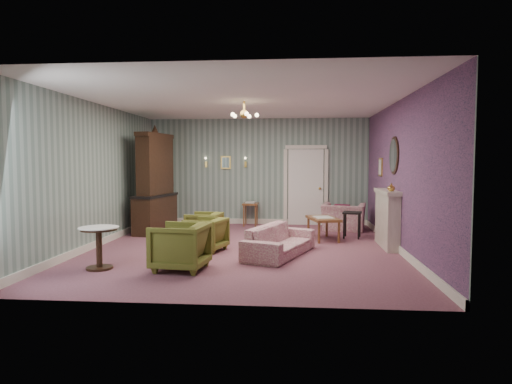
# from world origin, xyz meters

# --- Properties ---
(floor) EXTENTS (7.00, 7.00, 0.00)m
(floor) POSITION_xyz_m (0.00, 0.00, 0.00)
(floor) COLOR #844C5E
(floor) RESTS_ON ground
(ceiling) EXTENTS (7.00, 7.00, 0.00)m
(ceiling) POSITION_xyz_m (0.00, 0.00, 2.90)
(ceiling) COLOR white
(ceiling) RESTS_ON ground
(wall_back) EXTENTS (6.00, 0.00, 6.00)m
(wall_back) POSITION_xyz_m (0.00, 3.50, 1.45)
(wall_back) COLOR slate
(wall_back) RESTS_ON ground
(wall_front) EXTENTS (6.00, 0.00, 6.00)m
(wall_front) POSITION_xyz_m (0.00, -3.50, 1.45)
(wall_front) COLOR slate
(wall_front) RESTS_ON ground
(wall_left) EXTENTS (0.00, 7.00, 7.00)m
(wall_left) POSITION_xyz_m (-3.00, 0.00, 1.45)
(wall_left) COLOR slate
(wall_left) RESTS_ON ground
(wall_right) EXTENTS (0.00, 7.00, 7.00)m
(wall_right) POSITION_xyz_m (3.00, 0.00, 1.45)
(wall_right) COLOR slate
(wall_right) RESTS_ON ground
(wall_right_floral) EXTENTS (0.00, 7.00, 7.00)m
(wall_right_floral) POSITION_xyz_m (2.98, 0.00, 1.45)
(wall_right_floral) COLOR #A85487
(wall_right_floral) RESTS_ON ground
(door) EXTENTS (1.12, 0.12, 2.16)m
(door) POSITION_xyz_m (1.30, 3.46, 1.08)
(door) COLOR white
(door) RESTS_ON floor
(olive_chair_a) EXTENTS (0.84, 0.88, 0.83)m
(olive_chair_a) POSITION_xyz_m (-0.82, -1.83, 0.41)
(olive_chair_a) COLOR brown
(olive_chair_a) RESTS_ON floor
(olive_chair_b) EXTENTS (0.81, 0.84, 0.71)m
(olive_chair_b) POSITION_xyz_m (-0.72, -0.28, 0.36)
(olive_chair_b) COLOR brown
(olive_chair_b) RESTS_ON floor
(olive_chair_c) EXTENTS (0.73, 0.76, 0.70)m
(olive_chair_c) POSITION_xyz_m (-0.95, 0.67, 0.35)
(olive_chair_c) COLOR brown
(olive_chair_c) RESTS_ON floor
(sofa_chintz) EXTENTS (1.18, 1.96, 0.74)m
(sofa_chintz) POSITION_xyz_m (0.72, -0.59, 0.37)
(sofa_chintz) COLOR #953C5D
(sofa_chintz) RESTS_ON floor
(wingback_chair) EXTENTS (1.15, 0.87, 0.91)m
(wingback_chair) POSITION_xyz_m (2.23, 2.50, 0.45)
(wingback_chair) COLOR #953C5D
(wingback_chair) RESTS_ON floor
(dresser) EXTENTS (0.77, 1.60, 2.55)m
(dresser) POSITION_xyz_m (-2.39, 1.82, 1.28)
(dresser) COLOR black
(dresser) RESTS_ON floor
(fireplace) EXTENTS (0.30, 1.40, 1.16)m
(fireplace) POSITION_xyz_m (2.86, 0.40, 0.58)
(fireplace) COLOR beige
(fireplace) RESTS_ON floor
(mantel_vase) EXTENTS (0.15, 0.15, 0.15)m
(mantel_vase) POSITION_xyz_m (2.84, 0.00, 1.23)
(mantel_vase) COLOR gold
(mantel_vase) RESTS_ON fireplace
(oval_mirror) EXTENTS (0.04, 0.76, 0.84)m
(oval_mirror) POSITION_xyz_m (2.96, 0.40, 1.85)
(oval_mirror) COLOR white
(oval_mirror) RESTS_ON wall_right
(framed_print) EXTENTS (0.04, 0.34, 0.42)m
(framed_print) POSITION_xyz_m (2.97, 1.75, 1.60)
(framed_print) COLOR gold
(framed_print) RESTS_ON wall_right
(coffee_table) EXTENTS (0.76, 1.08, 0.50)m
(coffee_table) POSITION_xyz_m (1.63, 1.12, 0.25)
(coffee_table) COLOR brown
(coffee_table) RESTS_ON floor
(side_table_black) EXTENTS (0.48, 0.48, 0.60)m
(side_table_black) POSITION_xyz_m (2.29, 1.37, 0.30)
(side_table_black) COLOR black
(side_table_black) RESTS_ON floor
(pedestal_table) EXTENTS (0.69, 0.69, 0.69)m
(pedestal_table) POSITION_xyz_m (-2.13, -1.89, 0.34)
(pedestal_table) COLOR black
(pedestal_table) RESTS_ON floor
(nesting_table) EXTENTS (0.41, 0.52, 0.66)m
(nesting_table) POSITION_xyz_m (-0.18, 3.15, 0.33)
(nesting_table) COLOR brown
(nesting_table) RESTS_ON floor
(gilt_mirror_back) EXTENTS (0.28, 0.06, 0.36)m
(gilt_mirror_back) POSITION_xyz_m (-0.90, 3.46, 1.70)
(gilt_mirror_back) COLOR gold
(gilt_mirror_back) RESTS_ON wall_back
(sconce_left) EXTENTS (0.16, 0.12, 0.30)m
(sconce_left) POSITION_xyz_m (-1.45, 3.44, 1.70)
(sconce_left) COLOR gold
(sconce_left) RESTS_ON wall_back
(sconce_right) EXTENTS (0.16, 0.12, 0.30)m
(sconce_right) POSITION_xyz_m (-0.35, 3.44, 1.70)
(sconce_right) COLOR gold
(sconce_right) RESTS_ON wall_back
(chandelier) EXTENTS (0.56, 0.56, 0.36)m
(chandelier) POSITION_xyz_m (0.00, 0.00, 2.63)
(chandelier) COLOR gold
(chandelier) RESTS_ON ceiling
(burgundy_cushion) EXTENTS (0.41, 0.28, 0.39)m
(burgundy_cushion) POSITION_xyz_m (2.18, 2.35, 0.48)
(burgundy_cushion) COLOR maroon
(burgundy_cushion) RESTS_ON wingback_chair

